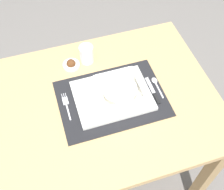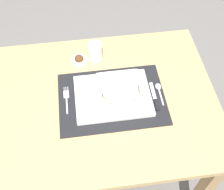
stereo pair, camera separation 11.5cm
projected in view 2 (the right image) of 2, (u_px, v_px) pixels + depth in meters
name	position (u px, v px, depth m)	size (l,w,h in m)	color
ground_plane	(107.00, 167.00, 1.75)	(6.00, 6.00, 0.00)	slate
dining_table	(105.00, 114.00, 1.26)	(0.91, 0.72, 0.71)	tan
placemat	(112.00, 99.00, 1.18)	(0.43, 0.31, 0.00)	black
serving_plate	(113.00, 96.00, 1.18)	(0.30, 0.23, 0.02)	white
porridge_bowl	(120.00, 92.00, 1.15)	(0.17, 0.17, 0.05)	white
fork	(66.00, 98.00, 1.18)	(0.02, 0.13, 0.00)	silver
spoon	(159.00, 89.00, 1.20)	(0.02, 0.11, 0.01)	silver
butter_knife	(155.00, 98.00, 1.17)	(0.01, 0.14, 0.01)	black
drinking_glass	(95.00, 52.00, 1.28)	(0.06, 0.06, 0.08)	white
condiment_saucer	(79.00, 60.00, 1.29)	(0.07, 0.07, 0.04)	white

